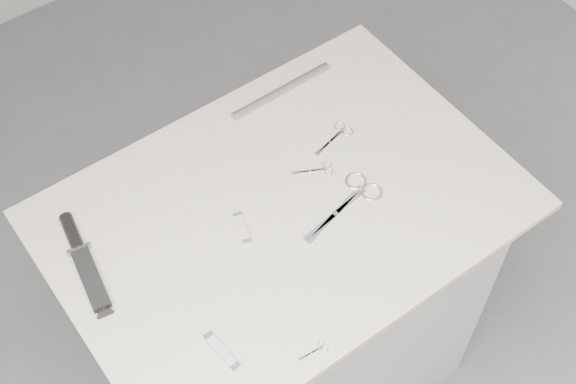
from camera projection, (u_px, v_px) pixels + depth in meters
ground at (285, 376)px, 2.49m from camera, size 4.00×4.00×0.01m
plinth at (285, 308)px, 2.12m from camera, size 0.90×0.60×0.90m
display_board at (284, 210)px, 1.75m from camera, size 1.00×0.70×0.02m
large_shears at (354, 196)px, 1.76m from camera, size 0.22×0.10×0.01m
embroidery_scissors_a at (337, 135)px, 1.86m from camera, size 0.12×0.06×0.00m
embroidery_scissors_b at (319, 170)px, 1.80m from camera, size 0.09×0.06×0.00m
tiny_scissors at (317, 350)px, 1.55m from camera, size 0.06×0.03×0.00m
sheathed_knife at (82, 257)px, 1.66m from camera, size 0.08×0.25×0.03m
pocket_knife_a at (222, 352)px, 1.54m from camera, size 0.03×0.10×0.01m
pocket_knife_b at (242, 229)px, 1.70m from camera, size 0.04×0.08×0.01m
metal_rail at (281, 91)px, 1.93m from camera, size 0.28×0.02×0.02m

